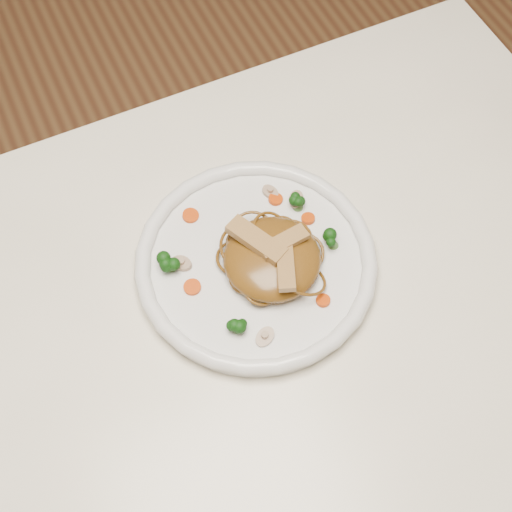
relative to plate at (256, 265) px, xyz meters
name	(u,v)px	position (x,y,z in m)	size (l,w,h in m)	color
ground	(235,487)	(-0.09, -0.09, -0.76)	(4.00, 4.00, 0.00)	brown
table	(222,382)	(-0.09, -0.09, -0.11)	(1.20, 0.80, 0.75)	white
plate	(256,265)	(0.00, 0.00, 0.00)	(0.30, 0.30, 0.02)	white
noodle_mound	(272,259)	(0.02, -0.01, 0.03)	(0.12, 0.12, 0.04)	brown
chicken_a	(283,242)	(0.03, -0.01, 0.05)	(0.06, 0.02, 0.01)	tan
chicken_b	(256,240)	(0.00, 0.01, 0.05)	(0.08, 0.03, 0.01)	tan
chicken_c	(286,268)	(0.02, -0.04, 0.05)	(0.06, 0.02, 0.01)	tan
broccoli_0	(298,202)	(0.08, 0.05, 0.02)	(0.02, 0.02, 0.03)	#10470E
broccoli_1	(170,262)	(-0.10, 0.04, 0.02)	(0.02, 0.02, 0.03)	#10470E
broccoli_2	(237,324)	(-0.06, -0.07, 0.02)	(0.02, 0.02, 0.03)	#10470E
broccoli_3	(334,239)	(0.10, -0.02, 0.02)	(0.03, 0.03, 0.03)	#10470E
carrot_0	(276,199)	(0.06, 0.07, 0.01)	(0.02, 0.02, 0.01)	#C43D07
carrot_1	(192,287)	(-0.09, 0.00, 0.01)	(0.02, 0.02, 0.01)	#C43D07
carrot_2	(308,218)	(0.09, 0.03, 0.01)	(0.02, 0.02, 0.01)	#C43D07
carrot_3	(191,216)	(-0.05, 0.10, 0.01)	(0.02, 0.02, 0.01)	#C43D07
carrot_4	(323,300)	(0.05, -0.08, 0.01)	(0.02, 0.02, 0.01)	#C43D07
mushroom_0	(265,337)	(-0.03, -0.10, 0.01)	(0.03, 0.03, 0.01)	#BEA88E
mushroom_1	(296,200)	(0.09, 0.06, 0.01)	(0.03, 0.03, 0.01)	#BEA88E
mushroom_2	(182,263)	(-0.09, 0.04, 0.01)	(0.03, 0.03, 0.01)	#BEA88E
mushroom_3	(270,192)	(0.06, 0.09, 0.01)	(0.02, 0.02, 0.01)	#BEA88E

